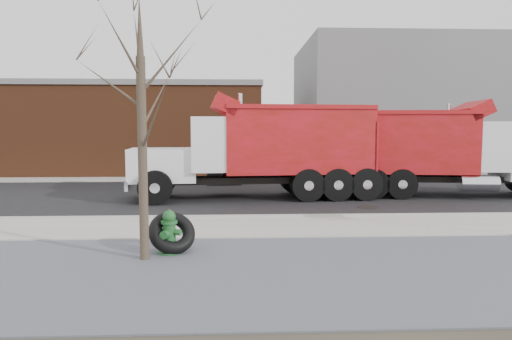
{
  "coord_description": "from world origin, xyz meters",
  "views": [
    {
      "loc": [
        -1.37,
        -11.59,
        2.6
      ],
      "look_at": [
        -0.78,
        1.87,
        1.4
      ],
      "focal_mm": 32.0,
      "sensor_mm": 36.0,
      "label": 1
    }
  ],
  "objects_px": {
    "fire_hydrant": "(169,234)",
    "dump_truck_red_b": "(264,147)",
    "dump_truck_red_a": "(432,149)",
    "truck_tire": "(172,233)"
  },
  "relations": [
    {
      "from": "fire_hydrant",
      "to": "dump_truck_red_b",
      "type": "height_order",
      "value": "dump_truck_red_b"
    },
    {
      "from": "dump_truck_red_a",
      "to": "fire_hydrant",
      "type": "bearing_deg",
      "value": -131.5
    },
    {
      "from": "fire_hydrant",
      "to": "dump_truck_red_a",
      "type": "xyz_separation_m",
      "value": [
        9.04,
        8.02,
        1.42
      ]
    },
    {
      "from": "fire_hydrant",
      "to": "truck_tire",
      "type": "bearing_deg",
      "value": 82.29
    },
    {
      "from": "truck_tire",
      "to": "dump_truck_red_b",
      "type": "distance_m",
      "value": 8.12
    },
    {
      "from": "truck_tire",
      "to": "dump_truck_red_a",
      "type": "distance_m",
      "value": 12.08
    },
    {
      "from": "fire_hydrant",
      "to": "truck_tire",
      "type": "distance_m",
      "value": 0.1
    },
    {
      "from": "truck_tire",
      "to": "dump_truck_red_a",
      "type": "bearing_deg",
      "value": 41.42
    },
    {
      "from": "fire_hydrant",
      "to": "dump_truck_red_a",
      "type": "relative_size",
      "value": 0.1
    },
    {
      "from": "truck_tire",
      "to": "dump_truck_red_a",
      "type": "relative_size",
      "value": 0.14
    }
  ]
}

